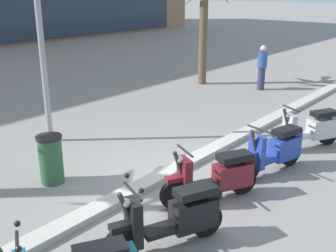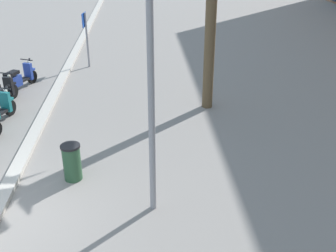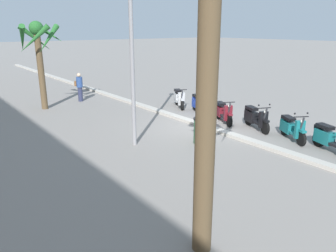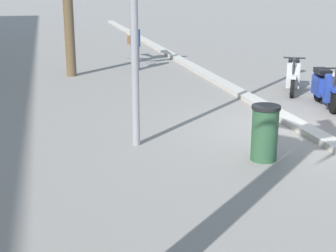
% 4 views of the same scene
% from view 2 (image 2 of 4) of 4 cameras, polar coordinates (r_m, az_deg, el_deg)
% --- Properties ---
extents(scooter_blue_second_in_line, '(1.72, 0.93, 1.04)m').
position_cam_2_polar(scooter_blue_second_in_line, '(16.85, -20.15, 6.20)').
color(scooter_blue_second_in_line, black).
rests_on(scooter_blue_second_in_line, ground).
extents(crossing_sign, '(0.60, 0.16, 2.40)m').
position_cam_2_polar(crossing_sign, '(18.71, -11.34, 12.51)').
color(crossing_sign, '#939399').
rests_on(crossing_sign, ground).
extents(litter_bin, '(0.48, 0.48, 0.95)m').
position_cam_2_polar(litter_bin, '(10.34, -13.24, -4.89)').
color(litter_bin, '#2D5638').
rests_on(litter_bin, ground).
extents(street_lamp, '(0.36, 0.36, 7.50)m').
position_cam_2_polar(street_lamp, '(7.56, -2.60, 17.15)').
color(street_lamp, '#939399').
rests_on(street_lamp, ground).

